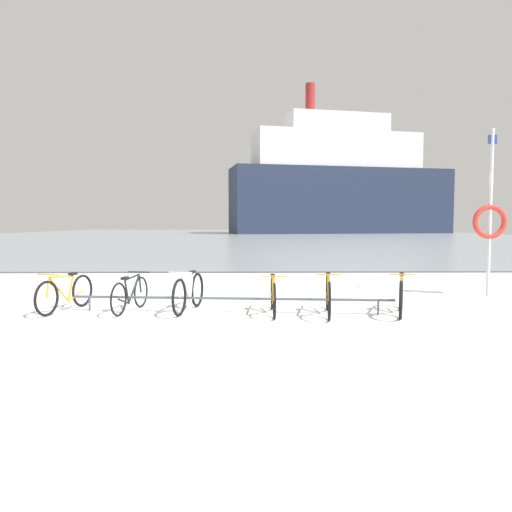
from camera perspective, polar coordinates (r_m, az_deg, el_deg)
The scene contains 10 objects.
ground at distance 60.89m, azimuth -2.14°, elevation 2.23°, with size 80.00×132.00×0.08m.
bike_rack at distance 9.39m, azimuth -2.99°, elevation -5.03°, with size 6.19×0.62×0.31m.
bicycle_0 at distance 10.24m, azimuth -21.43°, elevation -4.09°, with size 0.62×1.70×0.78m.
bicycle_1 at distance 9.81m, azimuth -14.50°, elevation -4.35°, with size 0.50×1.58×0.75m.
bicycle_2 at distance 9.61m, azimuth -7.89°, elevation -4.26°, with size 0.54×1.73×0.82m.
bicycle_3 at distance 9.25m, azimuth 2.03°, elevation -4.64°, with size 0.46×1.67×0.78m.
bicycle_4 at distance 9.22m, azimuth 8.46°, elevation -4.58°, with size 0.46×1.79×0.83m.
bicycle_5 at distance 9.62m, azimuth 16.64°, elevation -4.40°, with size 0.66×1.66×0.81m.
rescue_post at distance 12.58m, azimuth 25.72°, elevation 4.02°, with size 0.80×0.12×3.90m.
ferry_ship at distance 83.62m, azimuth 9.74°, elevation 8.28°, with size 37.85×15.65×24.48m.
Camera 1 is at (1.32, -6.95, 1.73)m, focal length 34.14 mm.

